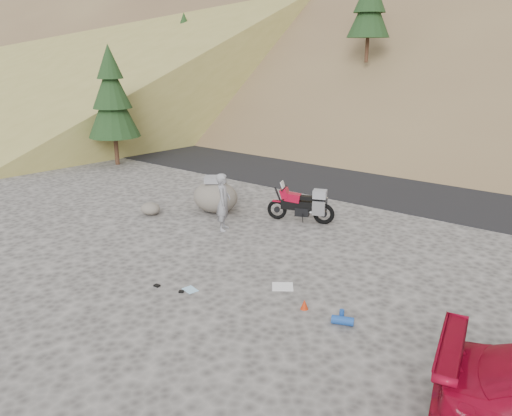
{
  "coord_description": "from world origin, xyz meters",
  "views": [
    {
      "loc": [
        6.73,
        -8.88,
        4.9
      ],
      "look_at": [
        -0.55,
        0.74,
        1.0
      ],
      "focal_mm": 35.0,
      "sensor_mm": 36.0,
      "label": 1
    }
  ],
  "objects": [
    {
      "name": "small_rock",
      "position": [
        -4.6,
        0.74,
        0.19
      ],
      "size": [
        0.7,
        0.64,
        0.37
      ],
      "rotation": [
        0.0,
        0.0,
        0.14
      ],
      "color": "#5F5B51",
      "rests_on": "ground"
    },
    {
      "name": "motorcycle",
      "position": [
        -0.52,
        3.0,
        0.51
      ],
      "size": [
        1.93,
        0.98,
        1.2
      ],
      "rotation": [
        0.0,
        0.0,
        0.35
      ],
      "color": "black",
      "rests_on": "ground"
    },
    {
      "name": "gear_white_cloth",
      "position": [
        1.36,
        -0.84,
        0.01
      ],
      "size": [
        0.6,
        0.59,
        0.01
      ],
      "primitive_type": "cube",
      "rotation": [
        0.0,
        0.0,
        0.62
      ],
      "color": "white",
      "rests_on": "ground"
    },
    {
      "name": "gear_funnel",
      "position": [
        2.24,
        -1.37,
        0.1
      ],
      "size": [
        0.2,
        0.2,
        0.2
      ],
      "primitive_type": "cone",
      "rotation": [
        0.0,
        0.0,
        -0.34
      ],
      "color": "#B92C0C",
      "rests_on": "ground"
    },
    {
      "name": "boulder",
      "position": [
        -3.19,
        2.15,
        0.49
      ],
      "size": [
        1.85,
        1.74,
        1.13
      ],
      "rotation": [
        0.0,
        0.0,
        0.43
      ],
      "color": "#5F5B51",
      "rests_on": "ground"
    },
    {
      "name": "conifer_verge",
      "position": [
        -11.0,
        4.5,
        2.89
      ],
      "size": [
        2.2,
        2.2,
        5.04
      ],
      "color": "#381F14",
      "rests_on": "ground"
    },
    {
      "name": "gear_bottle",
      "position": [
        3.03,
        -1.34,
        0.12
      ],
      "size": [
        0.11,
        0.11,
        0.24
      ],
      "primitive_type": "cylinder",
      "rotation": [
        0.0,
        0.0,
        -0.3
      ],
      "color": "#184294",
      "rests_on": "ground"
    },
    {
      "name": "gear_blue_cloth",
      "position": [
        -0.12,
        -2.14,
        0.01
      ],
      "size": [
        0.36,
        0.3,
        0.01
      ],
      "primitive_type": "cube",
      "rotation": [
        0.0,
        0.0,
        -0.25
      ],
      "color": "#9CD0F1",
      "rests_on": "ground"
    },
    {
      "name": "ground",
      "position": [
        0.0,
        0.0,
        0.0
      ],
      "size": [
        140.0,
        140.0,
        0.0
      ],
      "primitive_type": "plane",
      "color": "#474441",
      "rests_on": "ground"
    },
    {
      "name": "road",
      "position": [
        0.0,
        9.0,
        0.0
      ],
      "size": [
        120.0,
        7.0,
        0.05
      ],
      "primitive_type": "cube",
      "color": "black",
      "rests_on": "ground"
    },
    {
      "name": "gear_glove_a",
      "position": [
        -0.81,
        -2.45,
        0.02
      ],
      "size": [
        0.13,
        0.1,
        0.04
      ],
      "primitive_type": "cube",
      "rotation": [
        0.0,
        0.0,
        0.05
      ],
      "color": "black",
      "rests_on": "ground"
    },
    {
      "name": "man",
      "position": [
        -1.94,
        1.09,
        0.0
      ],
      "size": [
        0.63,
        0.71,
        1.62
      ],
      "primitive_type": "imported",
      "rotation": [
        0.0,
        0.0,
        2.07
      ],
      "color": "gray",
      "rests_on": "ground"
    },
    {
      "name": "gear_glove_b",
      "position": [
        -0.19,
        -2.33,
        0.02
      ],
      "size": [
        0.13,
        0.12,
        0.03
      ],
      "primitive_type": "cube",
      "rotation": [
        0.0,
        0.0,
        0.56
      ],
      "color": "black",
      "rests_on": "ground"
    },
    {
      "name": "gear_blue_mat",
      "position": [
        3.11,
        -1.43,
        0.08
      ],
      "size": [
        0.44,
        0.3,
        0.16
      ],
      "primitive_type": "cylinder",
      "rotation": [
        0.0,
        1.57,
        0.37
      ],
      "color": "#184294",
      "rests_on": "ground"
    }
  ]
}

